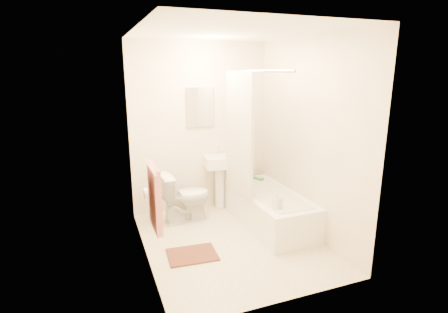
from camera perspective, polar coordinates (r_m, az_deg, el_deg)
name	(u,v)px	position (r m, az deg, el deg)	size (l,w,h in m)	color
floor	(231,242)	(4.33, 1.22, -13.72)	(2.40, 2.40, 0.00)	beige
ceiling	(233,31)	(3.85, 1.42, 19.77)	(2.40, 2.40, 0.00)	white
wall_back	(200,128)	(5.03, -3.90, 4.67)	(2.00, 0.02, 2.40)	beige
wall_left	(141,152)	(3.66, -13.32, 0.79)	(0.02, 2.40, 2.40)	beige
wall_right	(308,138)	(4.39, 13.51, 2.93)	(0.02, 2.40, 2.40)	beige
mirror	(200,107)	(4.97, -3.89, 8.05)	(0.40, 0.03, 0.55)	white
curtain_rod	(254,71)	(4.04, 4.88, 13.77)	(0.03, 0.03, 1.70)	silver
shower_curtain	(239,133)	(4.48, 2.44, 3.79)	(0.04, 0.80, 1.55)	silver
towel_bar	(150,167)	(3.45, -11.99, -1.66)	(0.02, 0.02, 0.60)	silver
towel	(155,198)	(3.56, -11.25, -6.58)	(0.06, 0.45, 0.66)	#CC7266
toilet_paper	(149,193)	(3.93, -12.14, -5.87)	(0.12, 0.12, 0.11)	white
toilet	(185,197)	(4.78, -6.33, -6.57)	(0.39, 0.69, 0.68)	white
sink	(220,180)	(5.16, -0.64, -3.82)	(0.44, 0.35, 0.87)	white
bathtub	(269,208)	(4.74, 7.34, -8.37)	(0.68, 1.55, 0.44)	white
bath_mat	(192,255)	(4.06, -5.20, -15.66)	(0.54, 0.40, 0.02)	#4E2C21
soap_bottle	(277,201)	(4.12, 8.67, -7.20)	(0.09, 0.09, 0.20)	white
scrub_brush	(257,178)	(5.17, 5.41, -3.59)	(0.06, 0.21, 0.04)	green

